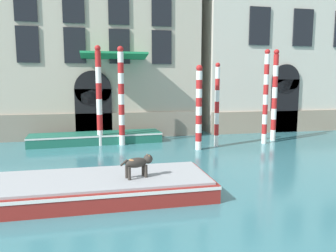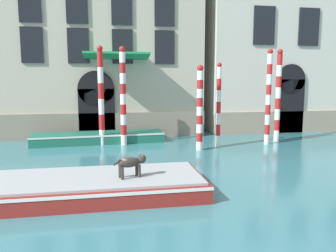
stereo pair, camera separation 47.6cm
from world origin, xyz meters
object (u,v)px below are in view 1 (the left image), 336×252
at_px(mooring_pole_4, 99,96).
at_px(mooring_pole_2, 266,97).
at_px(mooring_pole_3, 121,96).
at_px(mooring_pole_0, 217,105).
at_px(dog_on_deck, 139,163).
at_px(mooring_pole_1, 199,107).
at_px(boat_moored_near_palazzo, 96,138).
at_px(boat_foreground, 94,187).
at_px(mooring_pole_5, 275,95).

bearing_deg(mooring_pole_4, mooring_pole_2, -8.87).
relative_size(mooring_pole_3, mooring_pole_4, 0.99).
bearing_deg(mooring_pole_0, mooring_pole_4, 165.32).
height_order(mooring_pole_0, mooring_pole_2, mooring_pole_2).
distance_m(dog_on_deck, mooring_pole_1, 6.42).
height_order(mooring_pole_0, mooring_pole_1, mooring_pole_0).
bearing_deg(mooring_pole_1, boat_moored_near_palazzo, 149.86).
height_order(dog_on_deck, mooring_pole_2, mooring_pole_2).
distance_m(boat_foreground, mooring_pole_3, 7.39).
bearing_deg(boat_moored_near_palazzo, mooring_pole_5, -11.08).
xyz_separation_m(dog_on_deck, boat_moored_near_palazzo, (-1.08, 7.96, -0.66)).
bearing_deg(mooring_pole_5, mooring_pole_0, -165.97).
height_order(boat_moored_near_palazzo, mooring_pole_4, mooring_pole_4).
height_order(boat_foreground, mooring_pole_0, mooring_pole_0).
relative_size(dog_on_deck, mooring_pole_2, 0.20).
distance_m(dog_on_deck, mooring_pole_2, 9.36).
height_order(boat_moored_near_palazzo, mooring_pole_1, mooring_pole_1).
xyz_separation_m(boat_foreground, boat_moored_near_palazzo, (0.09, 7.72, -0.02)).
distance_m(boat_foreground, mooring_pole_0, 8.15).
distance_m(mooring_pole_1, mooring_pole_5, 4.71).
relative_size(boat_foreground, dog_on_deck, 7.02).
relative_size(boat_moored_near_palazzo, mooring_pole_1, 1.72).
bearing_deg(boat_moored_near_palazzo, boat_foreground, -94.30).
xyz_separation_m(boat_moored_near_palazzo, mooring_pole_2, (8.04, -1.85, 2.03)).
bearing_deg(mooring_pole_0, mooring_pole_1, -151.83).
bearing_deg(mooring_pole_5, boat_foreground, -143.94).
bearing_deg(mooring_pole_4, mooring_pole_3, -6.72).
height_order(boat_moored_near_palazzo, mooring_pole_3, mooring_pole_3).
distance_m(mooring_pole_2, mooring_pole_3, 6.93).
distance_m(mooring_pole_3, mooring_pole_4, 1.03).
height_order(boat_foreground, mooring_pole_2, mooring_pole_2).
bearing_deg(mooring_pole_1, mooring_pole_4, 155.34).
height_order(boat_foreground, boat_moored_near_palazzo, boat_foreground).
bearing_deg(mooring_pole_3, mooring_pole_5, -3.10).
bearing_deg(dog_on_deck, mooring_pole_2, 25.24).
bearing_deg(boat_foreground, mooring_pole_0, 45.39).
height_order(boat_moored_near_palazzo, mooring_pole_5, mooring_pole_5).
height_order(mooring_pole_3, mooring_pole_5, mooring_pole_3).
bearing_deg(mooring_pole_4, mooring_pole_5, -3.53).
height_order(boat_foreground, mooring_pole_1, mooring_pole_1).
xyz_separation_m(mooring_pole_4, mooring_pole_5, (8.74, -0.54, -0.03)).
bearing_deg(boat_foreground, mooring_pole_1, 48.38).
distance_m(boat_moored_near_palazzo, mooring_pole_4, 2.19).
bearing_deg(mooring_pole_0, boat_foreground, -134.41).
relative_size(mooring_pole_4, mooring_pole_5, 1.01).
relative_size(boat_foreground, boat_moored_near_palazzo, 0.97).
height_order(mooring_pole_4, mooring_pole_5, mooring_pole_4).
distance_m(mooring_pole_0, mooring_pole_1, 1.20).
xyz_separation_m(mooring_pole_0, mooring_pole_4, (-5.32, 1.39, 0.40)).
xyz_separation_m(dog_on_deck, mooring_pole_0, (4.41, 5.95, 1.03)).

